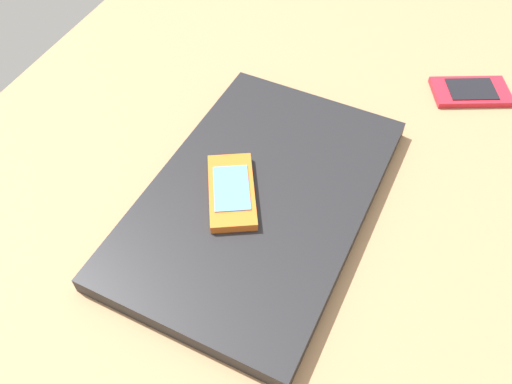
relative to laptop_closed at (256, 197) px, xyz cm
name	(u,v)px	position (x,y,z in cm)	size (l,w,h in cm)	color
desk_surface	(250,229)	(-2.60, -0.34, -2.55)	(120.00, 80.00, 3.00)	#9E7751
laptop_closed	(256,197)	(0.00, 0.00, 0.00)	(35.84, 22.92, 2.11)	black
cell_phone_on_laptop	(232,191)	(-1.43, 2.28, 1.61)	(11.27, 9.07, 1.18)	orange
cell_phone_on_desk	(471,92)	(28.79, -19.38, -0.60)	(9.35, 11.56, 0.96)	red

